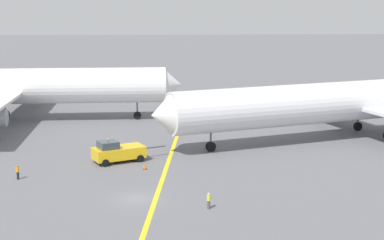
% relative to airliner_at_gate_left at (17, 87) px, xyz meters
% --- Properties ---
extents(ground_plane, '(600.00, 600.00, 0.00)m').
position_rel_airliner_at_gate_left_xyz_m(ground_plane, '(20.97, -40.30, -5.72)').
color(ground_plane, slate).
extents(taxiway_stripe, '(13.16, 119.38, 0.01)m').
position_rel_airliner_at_gate_left_xyz_m(taxiway_stripe, '(23.93, -30.30, -5.72)').
color(taxiway_stripe, yellow).
rests_on(taxiway_stripe, ground).
extents(airliner_at_gate_left, '(53.25, 46.84, 16.52)m').
position_rel_airliner_at_gate_left_xyz_m(airliner_at_gate_left, '(0.00, 0.00, 0.00)').
color(airliner_at_gate_left, white).
rests_on(airliner_at_gate_left, ground).
extents(airliner_being_pushed, '(59.49, 43.30, 15.43)m').
position_rel_airliner_at_gate_left_xyz_m(airliner_being_pushed, '(51.54, -14.45, -0.42)').
color(airliner_being_pushed, silver).
rests_on(airliner_being_pushed, ground).
extents(pushback_tug, '(9.22, 5.27, 3.04)m').
position_rel_airliner_at_gate_left_xyz_m(pushback_tug, '(18.07, -26.22, -4.42)').
color(pushback_tug, gold).
rests_on(pushback_tug, ground).
extents(ground_crew_ramp_agent_by_cones, '(0.36, 0.36, 1.67)m').
position_rel_airliner_at_gate_left_xyz_m(ground_crew_ramp_agent_by_cones, '(7.52, -32.97, -4.85)').
color(ground_crew_ramp_agent_by_cones, black).
rests_on(ground_crew_ramp_agent_by_cones, ground).
extents(ground_crew_marshaller_foreground, '(0.36, 0.36, 1.59)m').
position_rel_airliner_at_gate_left_xyz_m(ground_crew_marshaller_foreground, '(27.93, -43.53, -4.90)').
color(ground_crew_marshaller_foreground, '#4C4C51').
rests_on(ground_crew_marshaller_foreground, ground).
extents(traffic_cone_nose_right, '(0.44, 0.44, 0.60)m').
position_rel_airliner_at_gate_left_xyz_m(traffic_cone_nose_right, '(21.50, -29.64, -5.44)').
color(traffic_cone_nose_right, orange).
rests_on(traffic_cone_nose_right, ground).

